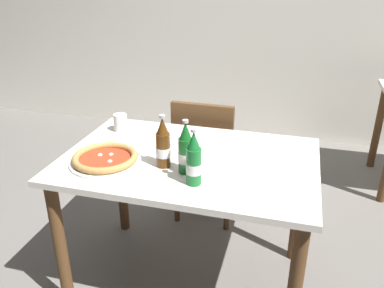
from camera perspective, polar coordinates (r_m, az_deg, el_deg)
name	(u,v)px	position (r m, az deg, el deg)	size (l,w,h in m)	color
ground_plane	(190,279)	(2.31, -0.35, -18.89)	(8.00, 8.00, 0.00)	slate
back_wall_tiled	(255,0)	(3.86, 9.10, 19.88)	(7.00, 0.10, 2.60)	silver
dining_table_main	(189,179)	(1.93, -0.40, -5.03)	(1.20, 0.80, 0.75)	silver
chair_behind_table	(206,153)	(2.54, 2.05, -1.36)	(0.41, 0.41, 0.85)	brown
pizza_margherita_near	(105,159)	(1.87, -12.43, -2.10)	(0.33, 0.33, 0.04)	white
beer_bottle_left	(163,145)	(1.76, -4.21, -0.17)	(0.07, 0.07, 0.25)	#512D0F
beer_bottle_center	(194,161)	(1.62, 0.26, -2.51)	(0.07, 0.07, 0.25)	#196B2D
beer_bottle_right	(186,151)	(1.71, -0.93, -0.99)	(0.07, 0.07, 0.25)	#14591E
napkin_with_cutlery	(176,138)	(2.09, -2.32, 0.85)	(0.23, 0.23, 0.01)	white
paper_cup	(120,123)	(2.20, -10.31, 3.05)	(0.07, 0.07, 0.10)	white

